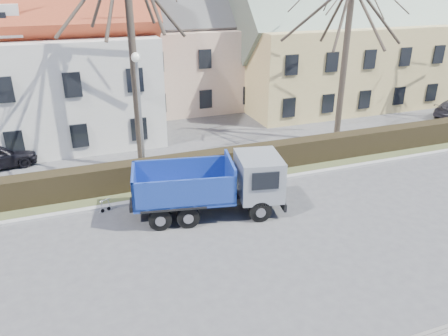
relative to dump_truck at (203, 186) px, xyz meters
name	(u,v)px	position (x,y,z in m)	size (l,w,h in m)	color
ground	(237,244)	(0.46, -2.64, -1.29)	(120.00, 120.00, 0.00)	#47474A
curb_far	(200,191)	(0.46, 1.96, -1.23)	(80.00, 0.30, 0.12)	#9B9B9B
grass_strip	(191,178)	(0.46, 3.56, -1.24)	(80.00, 3.00, 0.10)	#424B2A
hedge	(191,168)	(0.46, 3.36, -0.64)	(60.00, 0.90, 1.30)	black
building_pink	(189,52)	(4.46, 17.36, 2.71)	(10.80, 8.80, 8.00)	#D1AD94
building_yellow	(345,46)	(16.46, 14.36, 2.96)	(18.80, 10.80, 8.50)	#D1B872
tree_1	(132,44)	(-1.54, 5.86, 5.04)	(9.20, 9.20, 12.65)	#362D25
tree_2	(346,49)	(10.46, 5.86, 4.21)	(8.00, 8.00, 11.00)	#362D25
dump_truck	(203,186)	(0.00, 0.00, 0.00)	(6.44, 2.39, 2.58)	navy
streetlight	(141,118)	(-1.65, 4.36, 1.84)	(0.49, 0.49, 6.26)	#999999
cart_frame	(101,206)	(-4.06, 1.58, -0.97)	(0.69, 0.39, 0.63)	silver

